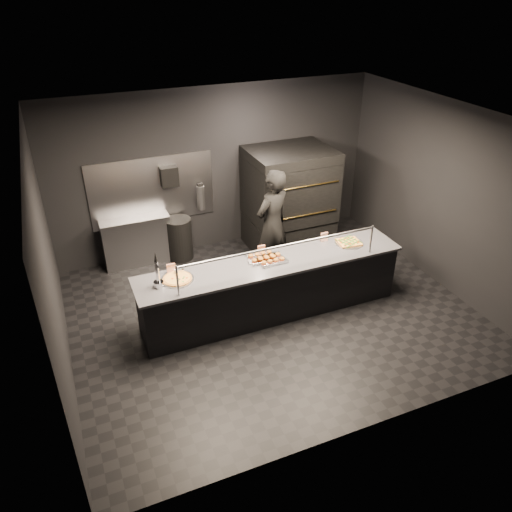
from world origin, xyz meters
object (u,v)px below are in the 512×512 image
at_px(service_counter, 272,288).
at_px(trash_bin, 179,239).
at_px(prep_shelf, 137,241).
at_px(worker, 272,225).
at_px(fire_extinguisher, 201,197).
at_px(slider_tray_a, 262,257).
at_px(round_pizza, 177,279).
at_px(square_pizza, 349,242).
at_px(pizza_oven, 289,199).
at_px(beer_tap, 158,277).
at_px(towel_dispenser, 169,176).
at_px(slider_tray_b, 271,259).

bearing_deg(service_counter, trash_bin, 111.02).
distance_m(prep_shelf, worker, 2.49).
distance_m(fire_extinguisher, worker, 1.59).
bearing_deg(prep_shelf, slider_tray_a, -55.35).
relative_size(round_pizza, square_pizza, 1.07).
xyz_separation_m(service_counter, prep_shelf, (-1.60, 2.32, -0.01)).
distance_m(fire_extinguisher, square_pizza, 2.90).
relative_size(round_pizza, trash_bin, 0.59).
relative_size(pizza_oven, slider_tray_a, 3.79).
relative_size(service_counter, pizza_oven, 2.15).
bearing_deg(fire_extinguisher, worker, -58.56).
distance_m(beer_tap, worker, 2.42).
xyz_separation_m(pizza_oven, towel_dispenser, (-2.10, 0.49, 0.58)).
bearing_deg(pizza_oven, service_counter, -122.27).
xyz_separation_m(pizza_oven, worker, (-0.72, -0.85, -0.00)).
distance_m(pizza_oven, round_pizza, 3.20).
bearing_deg(slider_tray_b, service_counter, -89.67).
xyz_separation_m(service_counter, pizza_oven, (1.20, 1.90, 0.50)).
height_order(prep_shelf, beer_tap, beer_tap).
bearing_deg(slider_tray_b, fire_extinguisher, 98.43).
bearing_deg(worker, pizza_oven, -153.04).
distance_m(service_counter, trash_bin, 2.38).
height_order(service_counter, fire_extinguisher, service_counter).
distance_m(pizza_oven, beer_tap, 3.47).
xyz_separation_m(beer_tap, slider_tray_a, (1.60, 0.15, -0.13)).
xyz_separation_m(round_pizza, worker, (1.90, 0.98, 0.03)).
xyz_separation_m(square_pizza, trash_bin, (-2.21, 2.16, -0.55)).
height_order(square_pizza, worker, worker).
relative_size(prep_shelf, slider_tray_b, 2.55).
bearing_deg(worker, round_pizza, 4.82).
distance_m(service_counter, towel_dispenser, 2.78).
relative_size(round_pizza, slider_tray_a, 0.93).
distance_m(fire_extinguisher, slider_tray_a, 2.27).
distance_m(slider_tray_b, trash_bin, 2.41).
distance_m(pizza_oven, square_pizza, 1.85).
relative_size(beer_tap, slider_tray_b, 1.14).
height_order(trash_bin, worker, worker).
bearing_deg(towel_dispenser, slider_tray_b, -69.05).
height_order(service_counter, slider_tray_b, service_counter).
relative_size(towel_dispenser, trash_bin, 0.44).
height_order(beer_tap, slider_tray_b, beer_tap).
height_order(slider_tray_b, worker, worker).
bearing_deg(pizza_oven, worker, -130.45).
bearing_deg(trash_bin, slider_tray_a, -70.01).
bearing_deg(towel_dispenser, square_pizza, -46.03).
bearing_deg(towel_dispenser, prep_shelf, -174.29).
distance_m(pizza_oven, slider_tray_b, 2.21).
height_order(prep_shelf, slider_tray_a, slider_tray_a).
height_order(service_counter, worker, worker).
height_order(towel_dispenser, square_pizza, towel_dispenser).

